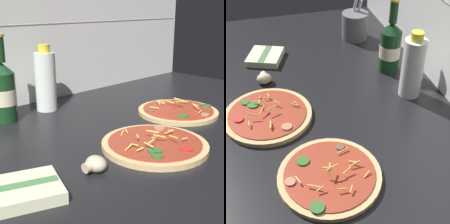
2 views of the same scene
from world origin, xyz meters
TOP-DOWN VIEW (x-y plane):
  - counter_slab at (0.00, 0.00)cm, footprint 160.00×90.00cm
  - tile_backsplash at (0.00, 45.50)cm, footprint 160.00×1.13cm
  - pizza_near at (-6.27, -11.64)cm, footprint 26.46×26.46cm
  - pizza_far at (21.31, 0.58)cm, footprint 25.77×25.77cm
  - beer_bottle at (-22.30, 33.22)cm, footprint 7.31×7.31cm
  - oil_bottle at (-6.56, 34.28)cm, footprint 6.92×6.92cm
  - mushroom_left at (-25.38, -10.72)cm, footprint 5.28×5.03cm
  - dish_towel at (-40.96, -8.86)cm, footprint 16.19×15.64cm

SIDE VIEW (x-z plane):
  - counter_slab at x=0.00cm, z-range 0.00..2.50cm
  - pizza_far at x=21.31cm, z-range 0.81..5.77cm
  - pizza_near at x=-6.27cm, z-range 1.30..5.40cm
  - dish_towel at x=-40.96cm, z-range 2.43..4.99cm
  - mushroom_left at x=-25.38cm, z-range 2.50..6.02cm
  - beer_bottle at x=-22.30cm, z-range -1.13..24.96cm
  - oil_bottle at x=-6.56cm, z-range 1.62..23.50cm
  - tile_backsplash at x=0.00cm, z-range 0.00..60.00cm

